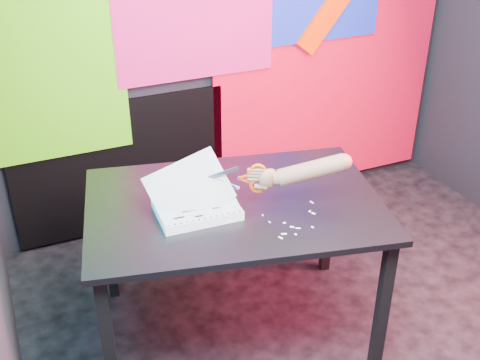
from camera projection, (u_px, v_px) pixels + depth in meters
name	position (u px, v px, depth m)	size (l,w,h in m)	color
room	(387.00, 89.00, 2.27)	(3.01, 3.01, 2.71)	black
backdrop	(245.00, 69.00, 3.66)	(2.88, 0.05, 2.08)	red
work_table	(234.00, 217.00, 2.75)	(1.48, 1.14, 0.75)	black
printout_stack	(196.00, 208.00, 2.62)	(0.39, 0.27, 0.27)	white
scissors	(254.00, 178.00, 2.61)	(0.23, 0.12, 0.15)	#B4B8DD
hand_forearm	(304.00, 171.00, 2.58)	(0.40, 0.22, 0.17)	brown
paper_clippings	(295.00, 223.00, 2.56)	(0.27, 0.21, 0.00)	silver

